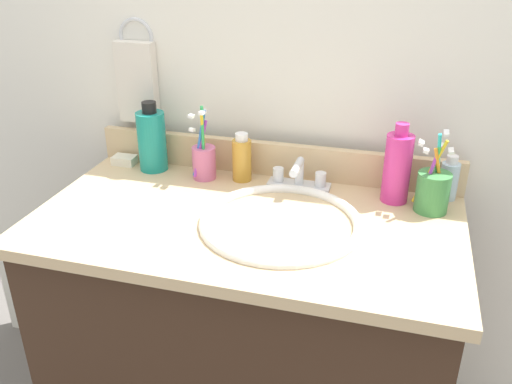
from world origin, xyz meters
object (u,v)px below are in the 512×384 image
object	(u,v)px
faucet	(299,179)
bottle_gel_clear	(449,180)
hand_towel	(137,82)
bottle_soap_pink	(397,167)
cup_pink	(204,160)
bottle_mouthwash_teal	(152,140)
soap_bar	(125,160)
bottle_oil_amber	(242,159)
cup_green	(433,190)

from	to	relation	value
faucet	bottle_gel_clear	size ratio (longest dim) A/B	1.42
hand_towel	bottle_soap_pink	distance (m)	0.73
hand_towel	cup_pink	xyz separation A→B (m)	(0.22, -0.09, -0.17)
bottle_mouthwash_teal	faucet	bearing A→B (deg)	-2.27
faucet	soap_bar	xyz separation A→B (m)	(-0.51, 0.02, -0.02)
bottle_soap_pink	soap_bar	world-z (taller)	bottle_soap_pink
bottle_mouthwash_teal	cup_pink	xyz separation A→B (m)	(0.15, -0.02, -0.03)
faucet	soap_bar	bearing A→B (deg)	177.19
bottle_soap_pink	bottle_gel_clear	distance (m)	0.14
hand_towel	bottle_soap_pink	bearing A→B (deg)	-7.43
hand_towel	faucet	bearing A→B (deg)	-10.78
hand_towel	soap_bar	bearing A→B (deg)	-112.87
bottle_mouthwash_teal	cup_pink	size ratio (longest dim) A/B	0.96
bottle_mouthwash_teal	bottle_oil_amber	bearing A→B (deg)	-0.52
bottle_oil_amber	bottle_soap_pink	bearing A→B (deg)	-2.38
bottle_mouthwash_teal	bottle_gel_clear	world-z (taller)	bottle_mouthwash_teal
soap_bar	cup_green	bearing A→B (deg)	-4.03
hand_towel	soap_bar	xyz separation A→B (m)	(-0.03, -0.07, -0.21)
bottle_gel_clear	cup_green	bearing A→B (deg)	-116.92
cup_green	bottle_gel_clear	bearing A→B (deg)	63.08
bottle_oil_amber	soap_bar	xyz separation A→B (m)	(-0.35, 0.01, -0.05)
bottle_soap_pink	cup_pink	distance (m)	0.50
soap_bar	faucet	bearing A→B (deg)	-2.81
faucet	hand_towel	bearing A→B (deg)	169.22
bottle_mouthwash_teal	soap_bar	distance (m)	0.12
bottle_oil_amber	cup_green	xyz separation A→B (m)	(0.48, -0.05, -0.01)
faucet	bottle_mouthwash_teal	size ratio (longest dim) A/B	0.84
cup_pink	cup_green	size ratio (longest dim) A/B	1.01
soap_bar	bottle_soap_pink	bearing A→B (deg)	-2.10
cup_green	soap_bar	size ratio (longest dim) A/B	3.07
hand_towel	faucet	size ratio (longest dim) A/B	1.38
faucet	cup_green	xyz separation A→B (m)	(0.32, -0.03, 0.03)
cup_pink	bottle_mouthwash_teal	bearing A→B (deg)	173.23
faucet	bottle_oil_amber	bearing A→B (deg)	174.86
hand_towel	bottle_oil_amber	xyz separation A→B (m)	(0.32, -0.08, -0.16)
hand_towel	soap_bar	distance (m)	0.22
bottle_mouthwash_teal	bottle_oil_amber	xyz separation A→B (m)	(0.26, -0.00, -0.03)
bottle_gel_clear	bottle_soap_pink	bearing A→B (deg)	-159.70
bottle_soap_pink	faucet	bearing A→B (deg)	179.43
hand_towel	bottle_oil_amber	bearing A→B (deg)	-13.43
bottle_mouthwash_teal	soap_bar	xyz separation A→B (m)	(-0.10, 0.01, -0.07)
hand_towel	cup_green	xyz separation A→B (m)	(0.80, -0.12, -0.17)
cup_green	cup_pink	bearing A→B (deg)	176.89
bottle_oil_amber	soap_bar	world-z (taller)	bottle_oil_amber
bottle_gel_clear	bottle_mouthwash_teal	bearing A→B (deg)	-177.96
cup_pink	soap_bar	size ratio (longest dim) A/B	3.10
bottle_oil_amber	cup_pink	distance (m)	0.10
bottle_gel_clear	cup_green	size ratio (longest dim) A/B	0.57
bottle_soap_pink	bottle_oil_amber	size ratio (longest dim) A/B	1.53
faucet	bottle_oil_amber	distance (m)	0.16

